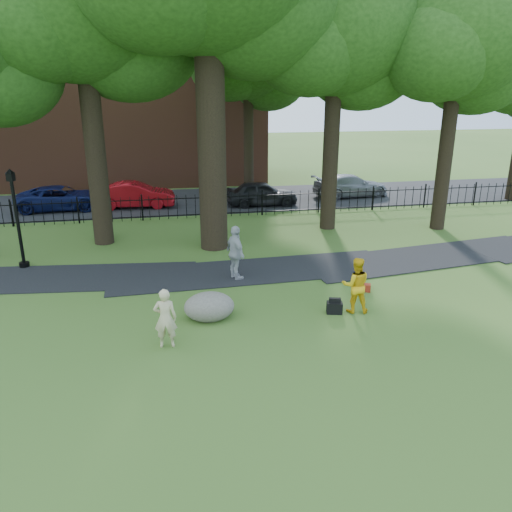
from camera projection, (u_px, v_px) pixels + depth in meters
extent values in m
plane|color=#3E6021|center=(241.00, 322.00, 13.95)|extent=(120.00, 120.00, 0.00)
cube|color=black|center=(252.00, 272.00, 17.76)|extent=(36.07, 3.85, 0.03)
cube|color=black|center=(198.00, 201.00, 28.84)|extent=(80.00, 7.00, 0.02)
cube|color=black|center=(203.00, 198.00, 24.79)|extent=(44.00, 0.04, 0.04)
cube|color=black|center=(204.00, 214.00, 25.06)|extent=(44.00, 0.04, 0.04)
cube|color=brown|center=(126.00, 91.00, 33.66)|extent=(18.00, 8.00, 12.00)
cylinder|color=black|center=(211.00, 115.00, 18.78)|extent=(1.10, 1.10, 10.50)
ellipsoid|color=#1C3D10|center=(255.00, 1.00, 18.79)|extent=(6.72, 6.72, 5.71)
cylinder|color=black|center=(93.00, 132.00, 19.61)|extent=(0.80, 0.80, 9.10)
ellipsoid|color=#1C3D10|center=(130.00, 38.00, 19.61)|extent=(5.76, 5.76, 4.90)
ellipsoid|color=#1C3D10|center=(36.00, 16.00, 17.40)|extent=(5.40, 5.40, 4.59)
cylinder|color=black|center=(332.00, 136.00, 21.95)|extent=(0.70, 0.70, 8.40)
ellipsoid|color=#1C3D10|center=(337.00, 26.00, 20.52)|extent=(6.60, 6.60, 5.61)
ellipsoid|color=#1C3D10|center=(361.00, 58.00, 21.93)|extent=(5.28, 5.28, 4.49)
ellipsoid|color=#1C3D10|center=(310.00, 43.00, 19.91)|extent=(4.95, 4.95, 4.21)
cylinder|color=black|center=(447.00, 140.00, 21.95)|extent=(0.64, 0.64, 8.05)
ellipsoid|color=#1C3D10|center=(460.00, 35.00, 20.58)|extent=(6.20, 6.20, 5.27)
ellipsoid|color=#1C3D10|center=(475.00, 66.00, 21.92)|extent=(4.96, 4.96, 4.22)
ellipsoid|color=#1C3D10|center=(438.00, 52.00, 20.01)|extent=(4.65, 4.65, 3.95)
imported|color=beige|center=(165.00, 318.00, 12.40)|extent=(0.60, 0.42, 1.57)
imported|color=gold|center=(356.00, 285.00, 14.34)|extent=(0.92, 0.79, 1.66)
imported|color=#ABABB0|center=(236.00, 253.00, 16.76)|extent=(0.79, 1.19, 1.88)
ellipsoid|color=#5B554C|center=(209.00, 305.00, 14.04)|extent=(1.55, 1.25, 0.83)
cylinder|color=black|center=(18.00, 225.00, 17.67)|extent=(0.12, 0.12, 3.17)
cylinder|color=black|center=(24.00, 265.00, 18.15)|extent=(0.36, 0.36, 0.20)
cube|color=black|center=(10.00, 177.00, 17.11)|extent=(0.27, 0.27, 0.30)
cone|color=black|center=(10.00, 171.00, 17.05)|extent=(0.32, 0.32, 0.16)
cube|color=black|center=(334.00, 308.00, 14.45)|extent=(0.50, 0.38, 0.34)
cube|color=maroon|center=(365.00, 288.00, 16.03)|extent=(0.41, 0.34, 0.24)
imported|color=#9B0B12|center=(135.00, 195.00, 27.02)|extent=(4.29, 1.74, 1.38)
imported|color=#0D1543|center=(61.00, 198.00, 26.54)|extent=(4.64, 2.24, 1.27)
imported|color=black|center=(262.00, 193.00, 27.52)|extent=(3.98, 1.71, 1.34)
imported|color=gray|center=(351.00, 186.00, 29.76)|extent=(4.71, 2.30, 1.32)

